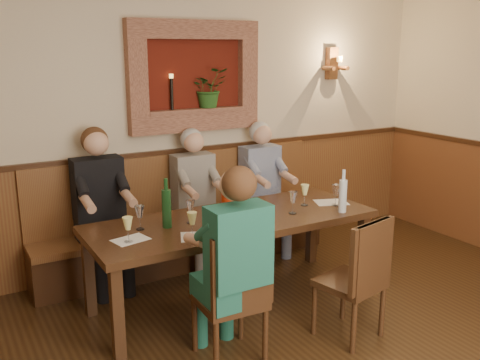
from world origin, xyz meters
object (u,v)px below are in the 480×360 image
object	(u,v)px
chair_near_left	(230,322)
spittoon_bucket	(236,204)
person_bench_left	(103,223)
person_bench_mid	(197,212)
person_bench_right	(264,200)
wine_bottle_green_b	(167,207)
wine_bottle_green_a	(240,202)
bench	(186,233)
water_bottle	(343,195)
chair_near_right	(351,302)
dining_table	(233,226)
person_chair_front	(232,283)

from	to	relation	value
chair_near_left	spittoon_bucket	bearing A→B (deg)	60.89
person_bench_left	person_bench_mid	world-z (taller)	person_bench_left
person_bench_right	wine_bottle_green_b	distance (m)	1.65
wine_bottle_green_a	chair_near_left	bearing A→B (deg)	-124.69
person_bench_right	wine_bottle_green_b	bearing A→B (deg)	-150.79
wine_bottle_green_b	bench	bearing A→B (deg)	57.85
wine_bottle_green_a	water_bottle	distance (m)	0.90
chair_near_right	person_bench_mid	distance (m)	1.85
chair_near_left	chair_near_right	bearing A→B (deg)	-8.16
dining_table	spittoon_bucket	world-z (taller)	spittoon_bucket
chair_near_right	person_bench_right	distance (m)	1.84
person_bench_mid	chair_near_right	bearing A→B (deg)	-77.20
chair_near_left	person_bench_mid	world-z (taller)	person_bench_mid
bench	chair_near_right	size ratio (longest dim) A/B	3.17
bench	chair_near_left	xyz separation A→B (m)	(-0.45, -1.70, -0.04)
person_bench_mid	dining_table	bearing A→B (deg)	-95.17
wine_bottle_green_b	person_bench_mid	bearing A→B (deg)	51.08
person_bench_right	person_chair_front	size ratio (longest dim) A/B	0.99
person_bench_mid	person_bench_right	size ratio (longest dim) A/B	0.99
person_bench_left	person_bench_right	distance (m)	1.70
person_bench_left	wine_bottle_green_b	bearing A→B (deg)	-69.60
bench	wine_bottle_green_b	xyz separation A→B (m)	(-0.56, -0.89, 0.58)
spittoon_bucket	person_chair_front	bearing A→B (deg)	-121.44
person_bench_left	person_bench_right	size ratio (longest dim) A/B	1.05
dining_table	wine_bottle_green_b	world-z (taller)	wine_bottle_green_b
person_bench_left	water_bottle	distance (m)	2.12
person_bench_left	person_bench_right	bearing A→B (deg)	0.07
chair_near_right	wine_bottle_green_a	bearing A→B (deg)	104.97
person_chair_front	wine_bottle_green_a	xyz separation A→B (m)	(0.48, 0.71, 0.32)
bench	person_bench_left	distance (m)	0.90
dining_table	person_bench_left	distance (m)	1.20
water_bottle	chair_near_right	bearing A→B (deg)	-123.96
chair_near_right	person_chair_front	distance (m)	0.99
person_bench_left	person_chair_front	size ratio (longest dim) A/B	1.03
person_bench_right	person_chair_front	bearing A→B (deg)	-128.67
person_bench_left	water_bottle	world-z (taller)	person_bench_left
wine_bottle_green_b	water_bottle	size ratio (longest dim) A/B	1.06
dining_table	wine_bottle_green_b	xyz separation A→B (m)	(-0.56, 0.05, 0.24)
person_bench_right	wine_bottle_green_a	bearing A→B (deg)	-131.99
person_chair_front	chair_near_right	bearing A→B (deg)	-10.09
chair_near_right	wine_bottle_green_a	distance (m)	1.16
chair_near_right	person_chair_front	world-z (taller)	person_chair_front
person_chair_front	spittoon_bucket	world-z (taller)	person_chair_front
wine_bottle_green_b	wine_bottle_green_a	bearing A→B (deg)	-11.51
chair_near_left	water_bottle	bearing A→B (deg)	20.90
chair_near_left	wine_bottle_green_b	distance (m)	1.03
wine_bottle_green_a	wine_bottle_green_b	size ratio (longest dim) A/B	0.95
dining_table	wine_bottle_green_a	bearing A→B (deg)	-66.52
bench	person_chair_front	xyz separation A→B (m)	(-0.44, -1.72, 0.25)
spittoon_bucket	wine_bottle_green_a	distance (m)	0.04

